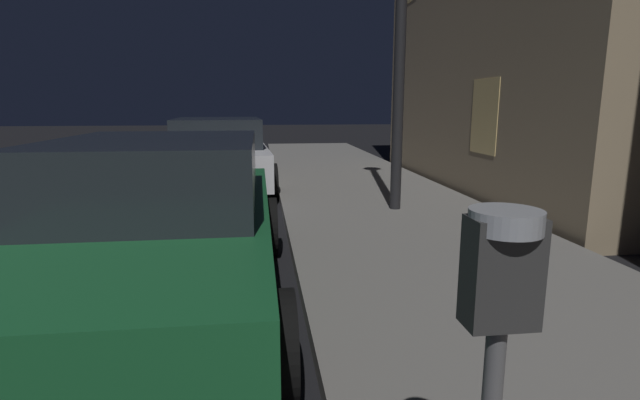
{
  "coord_description": "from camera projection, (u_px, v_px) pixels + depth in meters",
  "views": [
    {
      "loc": [
        3.68,
        -1.39,
        1.7
      ],
      "look_at": [
        4.01,
        1.21,
        1.17
      ],
      "focal_mm": 26.84,
      "sensor_mm": 36.0,
      "label": 1
    }
  ],
  "objects": [
    {
      "name": "car_white",
      "position": [
        219.0,
        154.0,
        9.69
      ],
      "size": [
        2.28,
        4.54,
        1.43
      ],
      "color": "silver",
      "rests_on": "ground"
    },
    {
      "name": "car_green",
      "position": [
        160.0,
        227.0,
        3.93
      ],
      "size": [
        2.01,
        4.47,
        1.43
      ],
      "color": "#19592D",
      "rests_on": "ground"
    },
    {
      "name": "parking_meter",
      "position": [
        498.0,
        321.0,
        1.29
      ],
      "size": [
        0.19,
        0.19,
        1.28
      ],
      "color": "#59595B",
      "rests_on": "sidewalk"
    }
  ]
}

